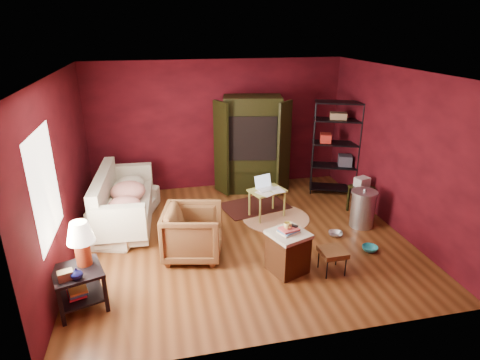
% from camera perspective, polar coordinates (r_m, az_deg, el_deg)
% --- Properties ---
extents(room, '(5.54, 5.04, 2.84)m').
position_cam_1_polar(room, '(6.46, 0.06, 2.63)').
color(room, brown).
rests_on(room, ground).
extents(sofa, '(1.14, 2.07, 0.78)m').
position_cam_1_polar(sofa, '(7.60, -16.21, -3.50)').
color(sofa, beige).
rests_on(sofa, ground).
extents(armchair, '(0.99, 1.03, 0.90)m').
position_cam_1_polar(armchair, '(6.38, -6.71, -7.12)').
color(armchair, black).
rests_on(armchair, ground).
extents(pet_bowl_steel, '(0.25, 0.15, 0.25)m').
position_cam_1_polar(pet_bowl_steel, '(7.25, 13.49, -6.83)').
color(pet_bowl_steel, silver).
rests_on(pet_bowl_steel, ground).
extents(pet_bowl_turquoise, '(0.26, 0.08, 0.26)m').
position_cam_1_polar(pet_bowl_turquoise, '(6.94, 18.07, -8.65)').
color(pet_bowl_turquoise, teal).
rests_on(pet_bowl_turquoise, ground).
extents(vase, '(0.19, 0.19, 0.15)m').
position_cam_1_polar(vase, '(5.40, -22.23, -12.22)').
color(vase, '#0C0E3F').
rests_on(vase, side_table).
extents(mug, '(0.13, 0.11, 0.12)m').
position_cam_1_polar(mug, '(5.84, 6.79, -6.35)').
color(mug, '#E6D570').
rests_on(mug, hamper).
extents(side_table, '(0.74, 0.74, 1.16)m').
position_cam_1_polar(side_table, '(5.58, -21.87, -10.18)').
color(side_table, black).
rests_on(side_table, ground).
extents(sofa_cushions, '(1.01, 2.25, 0.92)m').
position_cam_1_polar(sofa_cushions, '(7.58, -16.41, -3.07)').
color(sofa_cushions, beige).
rests_on(sofa_cushions, sofa).
extents(hamper, '(0.67, 0.67, 0.74)m').
position_cam_1_polar(hamper, '(6.07, 6.81, -9.98)').
color(hamper, '#472310').
rests_on(hamper, ground).
extents(footstool, '(0.38, 0.38, 0.38)m').
position_cam_1_polar(footstool, '(6.15, 13.06, -10.06)').
color(footstool, black).
rests_on(footstool, ground).
extents(rug_round, '(1.56, 1.56, 0.01)m').
position_cam_1_polar(rug_round, '(7.74, 5.10, -5.37)').
color(rug_round, beige).
rests_on(rug_round, ground).
extents(rug_oriental, '(1.47, 1.16, 0.01)m').
position_cam_1_polar(rug_oriental, '(8.18, 2.05, -3.68)').
color(rug_oriental, '#441612').
rests_on(rug_oriental, ground).
extents(laptop_desk, '(0.76, 0.66, 0.80)m').
position_cam_1_polar(laptop_desk, '(7.60, 3.84, -1.80)').
color(laptop_desk, '#BDC459').
rests_on(laptop_desk, ground).
extents(tv_armoire, '(1.61, 1.07, 2.08)m').
position_cam_1_polar(tv_armoire, '(8.65, 1.74, 5.28)').
color(tv_armoire, black).
rests_on(tv_armoire, ground).
extents(wire_shelving, '(1.07, 0.75, 2.00)m').
position_cam_1_polar(wire_shelving, '(8.75, 13.56, 4.99)').
color(wire_shelving, black).
rests_on(wire_shelving, ground).
extents(small_stand, '(0.45, 0.45, 0.73)m').
position_cam_1_polar(small_stand, '(8.08, 16.90, -0.89)').
color(small_stand, black).
rests_on(small_stand, ground).
extents(trash_can, '(0.61, 0.61, 0.74)m').
position_cam_1_polar(trash_can, '(7.62, 17.05, -3.89)').
color(trash_can, '#AFB1B7').
rests_on(trash_can, ground).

